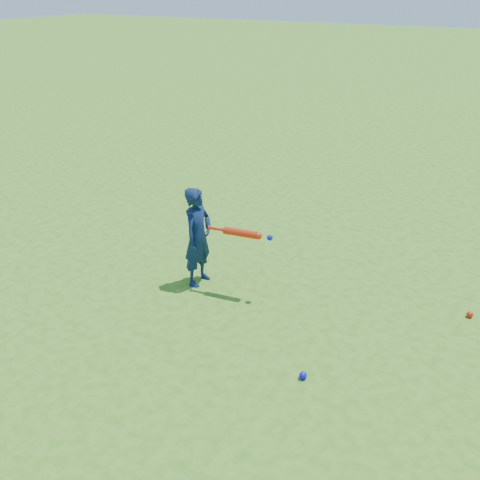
{
  "coord_description": "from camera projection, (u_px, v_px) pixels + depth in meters",
  "views": [
    {
      "loc": [
        3.38,
        -4.25,
        3.13
      ],
      "look_at": [
        0.84,
        0.23,
        0.62
      ],
      "focal_mm": 40.0,
      "sensor_mm": 36.0,
      "label": 1
    }
  ],
  "objects": [
    {
      "name": "ground",
      "position": [
        167.0,
        280.0,
        6.2
      ],
      "size": [
        80.0,
        80.0,
        0.0
      ],
      "primitive_type": "plane",
      "color": "#336919",
      "rests_on": "ground"
    },
    {
      "name": "child",
      "position": [
        198.0,
        237.0,
        5.91
      ],
      "size": [
        0.28,
        0.42,
        1.14
      ],
      "primitive_type": "imported",
      "rotation": [
        0.0,
        0.0,
        1.56
      ],
      "color": "#0E1C42",
      "rests_on": "ground"
    },
    {
      "name": "ground_ball_red",
      "position": [
        470.0,
        314.0,
        5.5
      ],
      "size": [
        0.07,
        0.07,
        0.07
      ],
      "primitive_type": "sphere",
      "color": "red",
      "rests_on": "ground"
    },
    {
      "name": "ground_ball_blue",
      "position": [
        303.0,
        375.0,
        4.65
      ],
      "size": [
        0.07,
        0.07,
        0.07
      ],
      "primitive_type": "sphere",
      "color": "#0E0CD0",
      "rests_on": "ground"
    },
    {
      "name": "bat_swing",
      "position": [
        244.0,
        233.0,
        5.62
      ],
      "size": [
        0.72,
        0.16,
        0.08
      ],
      "rotation": [
        0.0,
        0.0,
        0.14
      ],
      "color": "red",
      "rests_on": "ground"
    }
  ]
}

